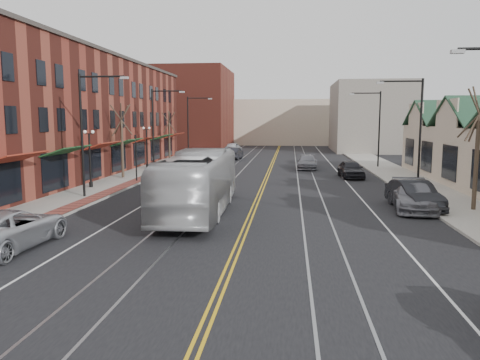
% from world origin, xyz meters
% --- Properties ---
extents(ground, '(160.00, 160.00, 0.00)m').
position_xyz_m(ground, '(0.00, 0.00, 0.00)').
color(ground, black).
rests_on(ground, ground).
extents(sidewalk_left, '(4.00, 120.00, 0.15)m').
position_xyz_m(sidewalk_left, '(-12.00, 20.00, 0.07)').
color(sidewalk_left, gray).
rests_on(sidewalk_left, ground).
extents(sidewalk_right, '(4.00, 120.00, 0.15)m').
position_xyz_m(sidewalk_right, '(12.00, 20.00, 0.07)').
color(sidewalk_right, gray).
rests_on(sidewalk_right, ground).
extents(building_left, '(10.00, 50.00, 11.00)m').
position_xyz_m(building_left, '(-19.00, 27.00, 5.50)').
color(building_left, maroon).
rests_on(building_left, ground).
extents(backdrop_left, '(14.00, 18.00, 14.00)m').
position_xyz_m(backdrop_left, '(-16.00, 70.00, 7.00)').
color(backdrop_left, maroon).
rests_on(backdrop_left, ground).
extents(backdrop_mid, '(22.00, 14.00, 9.00)m').
position_xyz_m(backdrop_mid, '(0.00, 85.00, 4.50)').
color(backdrop_mid, '#C2AE95').
rests_on(backdrop_mid, ground).
extents(backdrop_right, '(12.00, 16.00, 11.00)m').
position_xyz_m(backdrop_right, '(15.00, 65.00, 5.50)').
color(backdrop_right, slate).
rests_on(backdrop_right, ground).
extents(streetlight_l_1, '(3.33, 0.25, 8.00)m').
position_xyz_m(streetlight_l_1, '(-11.05, 16.00, 5.03)').
color(streetlight_l_1, black).
rests_on(streetlight_l_1, sidewalk_left).
extents(streetlight_l_2, '(3.33, 0.25, 8.00)m').
position_xyz_m(streetlight_l_2, '(-11.05, 32.00, 5.03)').
color(streetlight_l_2, black).
rests_on(streetlight_l_2, sidewalk_left).
extents(streetlight_l_3, '(3.33, 0.25, 8.00)m').
position_xyz_m(streetlight_l_3, '(-11.05, 48.00, 5.03)').
color(streetlight_l_3, black).
rests_on(streetlight_l_3, sidewalk_left).
extents(streetlight_r_1, '(3.33, 0.25, 8.00)m').
position_xyz_m(streetlight_r_1, '(11.05, 22.00, 5.03)').
color(streetlight_r_1, black).
rests_on(streetlight_r_1, sidewalk_right).
extents(streetlight_r_2, '(3.33, 0.25, 8.00)m').
position_xyz_m(streetlight_r_2, '(11.05, 38.00, 5.03)').
color(streetlight_r_2, black).
rests_on(streetlight_r_2, sidewalk_right).
extents(lamppost_l_2, '(0.84, 0.28, 4.27)m').
position_xyz_m(lamppost_l_2, '(-12.80, 20.00, 2.20)').
color(lamppost_l_2, black).
rests_on(lamppost_l_2, sidewalk_left).
extents(lamppost_l_3, '(0.84, 0.28, 4.27)m').
position_xyz_m(lamppost_l_3, '(-12.80, 34.00, 2.20)').
color(lamppost_l_3, black).
rests_on(lamppost_l_3, sidewalk_left).
extents(tree_left_near, '(1.78, 1.37, 6.48)m').
position_xyz_m(tree_left_near, '(-12.50, 26.00, 3.51)').
color(tree_left_near, '#382B21').
rests_on(tree_left_near, sidewalk_left).
extents(tree_left_far, '(1.66, 1.28, 6.02)m').
position_xyz_m(tree_left_far, '(-12.50, 42.00, 3.28)').
color(tree_left_far, '#382B21').
rests_on(tree_left_far, sidewalk_left).
extents(tree_right_mid, '(1.90, 1.46, 6.93)m').
position_xyz_m(tree_right_mid, '(12.50, 14.00, 3.75)').
color(tree_right_mid, '#382B21').
rests_on(tree_right_mid, sidewalk_right).
extents(manhole_far, '(0.60, 0.60, 0.02)m').
position_xyz_m(manhole_far, '(-11.20, 8.00, 0.16)').
color(manhole_far, '#592D19').
rests_on(manhole_far, sidewalk_left).
extents(traffic_signal, '(0.18, 0.15, 3.80)m').
position_xyz_m(traffic_signal, '(-10.60, 24.00, 2.35)').
color(traffic_signal, black).
rests_on(traffic_signal, sidewalk_left).
extents(transit_bus, '(3.23, 12.55, 3.48)m').
position_xyz_m(transit_bus, '(-2.95, 11.96, 1.74)').
color(transit_bus, '#B4B4B6').
rests_on(transit_bus, ground).
extents(parked_suv, '(2.95, 5.96, 1.63)m').
position_xyz_m(parked_suv, '(-9.30, 4.12, 0.81)').
color(parked_suv, '#B9BBC1').
rests_on(parked_suv, ground).
extents(parked_car_b, '(2.47, 5.34, 1.70)m').
position_xyz_m(parked_car_b, '(9.30, 14.35, 0.85)').
color(parked_car_b, black).
rests_on(parked_car_b, ground).
extents(parked_car_c, '(2.96, 5.91, 1.65)m').
position_xyz_m(parked_car_c, '(9.24, 14.24, 0.82)').
color(parked_car_c, slate).
rests_on(parked_car_c, ground).
extents(parked_car_d, '(2.18, 4.77, 1.59)m').
position_xyz_m(parked_car_d, '(7.50, 28.90, 0.79)').
color(parked_car_d, black).
rests_on(parked_car_d, ground).
extents(distant_car_left, '(2.02, 4.83, 1.55)m').
position_xyz_m(distant_car_left, '(-5.19, 46.98, 0.78)').
color(distant_car_left, black).
rests_on(distant_car_left, ground).
extents(distant_car_right, '(2.29, 5.14, 1.47)m').
position_xyz_m(distant_car_right, '(3.87, 36.09, 0.73)').
color(distant_car_right, slate).
rests_on(distant_car_right, ground).
extents(distant_car_far, '(2.48, 5.04, 1.65)m').
position_xyz_m(distant_car_far, '(-6.67, 58.05, 0.83)').
color(distant_car_far, silver).
rests_on(distant_car_far, ground).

